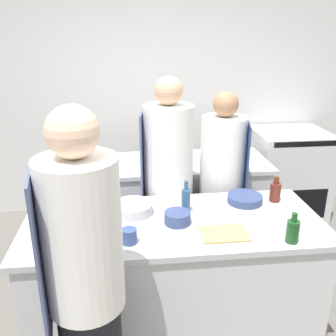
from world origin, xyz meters
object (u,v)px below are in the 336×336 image
(chef_at_stove, at_px, (222,188))
(bottle_vinegar, at_px, (46,227))
(chef_at_pass_far, at_px, (168,187))
(bowl_mixing_large, at_px, (245,199))
(chef_at_prep_near, at_px, (86,290))
(bowl_ceramic_blue, at_px, (82,207))
(oven_range, at_px, (287,173))
(bowl_prep_small, at_px, (177,218))
(bottle_wine, at_px, (293,231))
(bowl_wooden_salad, at_px, (133,208))
(cup, at_px, (129,236))
(bottle_olive_oil, at_px, (275,192))
(bottle_cooking_oil, at_px, (186,199))

(chef_at_stove, distance_m, bottle_vinegar, 1.56)
(chef_at_stove, height_order, chef_at_pass_far, chef_at_pass_far)
(bowl_mixing_large, bearing_deg, bottle_vinegar, -163.08)
(chef_at_prep_near, relative_size, chef_at_pass_far, 1.02)
(chef_at_pass_far, bearing_deg, bowl_mixing_large, -117.94)
(bowl_ceramic_blue, bearing_deg, oven_range, 34.70)
(bottle_vinegar, xyz_separation_m, bowl_prep_small, (0.81, 0.15, -0.06))
(bottle_wine, xyz_separation_m, bowl_wooden_salad, (-0.94, 0.48, -0.04))
(oven_range, distance_m, bowl_ceramic_blue, 2.68)
(bowl_ceramic_blue, xyz_separation_m, cup, (0.32, -0.44, 0.00))
(bottle_olive_oil, height_order, bottle_cooking_oil, bottle_cooking_oil)
(bowl_prep_small, distance_m, bowl_wooden_salad, 0.34)
(chef_at_pass_far, distance_m, bottle_wine, 1.14)
(chef_at_pass_far, distance_m, bowl_mixing_large, 0.65)
(chef_at_prep_near, distance_m, bowl_ceramic_blue, 0.88)
(bowl_mixing_large, xyz_separation_m, bowl_wooden_salad, (-0.83, -0.08, 0.01))
(oven_range, relative_size, bottle_cooking_oil, 4.38)
(chef_at_stove, relative_size, bottle_cooking_oil, 7.07)
(oven_range, height_order, bottle_wine, bottle_wine)
(chef_at_stove, height_order, bottle_wine, chef_at_stove)
(bottle_vinegar, bearing_deg, chef_at_stove, 33.74)
(chef_at_stove, bearing_deg, bottle_vinegar, -43.29)
(oven_range, bearing_deg, cup, -133.63)
(bottle_wine, bearing_deg, bowl_wooden_salad, 152.80)
(oven_range, relative_size, chef_at_prep_near, 0.56)
(bowl_mixing_large, height_order, bowl_wooden_salad, bowl_wooden_salad)
(bottle_vinegar, xyz_separation_m, bottle_wine, (1.46, -0.15, -0.03))
(bottle_olive_oil, xyz_separation_m, bottle_cooking_oil, (-0.68, -0.09, 0.01))
(bottle_vinegar, bearing_deg, bottle_cooking_oil, 19.47)
(chef_at_stove, height_order, bowl_prep_small, chef_at_stove)
(bottle_olive_oil, bearing_deg, chef_at_prep_near, -145.28)
(bottle_olive_oil, bearing_deg, bowl_prep_small, -161.47)
(cup, bearing_deg, oven_range, 46.37)
(chef_at_pass_far, distance_m, cup, 0.90)
(bowl_mixing_large, height_order, bowl_ceramic_blue, bowl_ceramic_blue)
(chef_at_pass_far, height_order, cup, chef_at_pass_far)
(bottle_cooking_oil, distance_m, bowl_prep_small, 0.19)
(cup, bearing_deg, chef_at_prep_near, -116.29)
(oven_range, height_order, bottle_olive_oil, bottle_olive_oil)
(bottle_vinegar, bearing_deg, bottle_olive_oil, 14.54)
(oven_range, distance_m, bowl_mixing_large, 1.83)
(bottle_vinegar, height_order, bottle_cooking_oil, bottle_vinegar)
(oven_range, relative_size, bowl_ceramic_blue, 5.59)
(chef_at_prep_near, distance_m, bottle_cooking_oil, 1.02)
(chef_at_pass_far, bearing_deg, chef_at_prep_near, 163.89)
(oven_range, bearing_deg, bowl_wooden_salad, -139.53)
(chef_at_stove, distance_m, bowl_wooden_salad, 0.94)
(bowl_prep_small, bearing_deg, bowl_ceramic_blue, 160.29)
(chef_at_prep_near, bearing_deg, bowl_ceramic_blue, -2.29)
(bottle_wine, relative_size, bowl_prep_small, 1.10)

